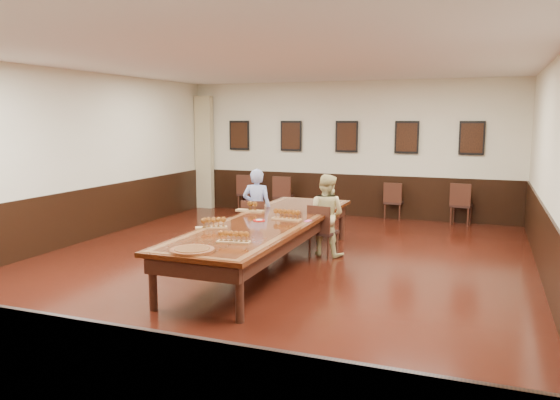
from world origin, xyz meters
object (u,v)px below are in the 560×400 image
at_px(spare_chair_c, 394,201).
at_px(carved_platter, 192,250).
at_px(spare_chair_d, 461,204).
at_px(person_woman, 326,215).
at_px(chair_man, 256,224).
at_px(spare_chair_b, 283,195).
at_px(chair_woman, 323,230).
at_px(person_man, 257,209).
at_px(conference_table, 269,229).
at_px(spare_chair_a, 247,193).

height_order(spare_chair_c, carved_platter, spare_chair_c).
height_order(spare_chair_d, person_woman, person_woman).
relative_size(chair_man, spare_chair_b, 0.95).
relative_size(spare_chair_c, person_woman, 0.63).
distance_m(chair_woman, person_man, 1.32).
bearing_deg(conference_table, person_woman, 59.62).
height_order(spare_chair_b, conference_table, spare_chair_b).
height_order(person_man, person_woman, person_man).
bearing_deg(conference_table, carved_platter, -92.24).
xyz_separation_m(spare_chair_a, carved_platter, (2.42, -6.95, 0.30)).
distance_m(person_man, conference_table, 1.31).
bearing_deg(person_woman, conference_table, 68.76).
distance_m(chair_woman, spare_chair_c, 3.89).
relative_size(spare_chair_d, conference_table, 0.19).
bearing_deg(conference_table, person_man, 121.26).
bearing_deg(person_woman, chair_woman, 90.00).
bearing_deg(person_man, carved_platter, 91.89).
bearing_deg(conference_table, chair_man, 123.03).
distance_m(spare_chair_b, person_woman, 4.08).
distance_m(spare_chair_b, spare_chair_d, 4.12).
bearing_deg(person_woman, spare_chair_b, -50.12).
bearing_deg(spare_chair_c, spare_chair_d, 176.86).
bearing_deg(spare_chair_a, chair_woman, 118.52).
distance_m(chair_woman, conference_table, 1.15).
xyz_separation_m(chair_man, spare_chair_d, (3.32, 3.71, 0.02)).
bearing_deg(chair_man, spare_chair_c, -123.89).
height_order(chair_woman, spare_chair_c, chair_woman).
bearing_deg(person_man, conference_table, 113.09).
bearing_deg(spare_chair_d, conference_table, 67.40).
bearing_deg(spare_chair_c, chair_woman, 82.01).
height_order(spare_chair_d, person_man, person_man).
bearing_deg(chair_man, person_man, -90.00).
relative_size(chair_man, person_woman, 0.65).
bearing_deg(spare_chair_d, chair_woman, 68.13).
bearing_deg(spare_chair_d, spare_chair_a, 6.65).
height_order(chair_man, spare_chair_c, chair_man).
height_order(spare_chair_a, conference_table, spare_chair_a).
bearing_deg(person_man, chair_man, 90.00).
distance_m(person_man, person_woman, 1.30).
xyz_separation_m(spare_chair_d, person_man, (-3.34, -3.62, 0.25)).
bearing_deg(chair_woman, spare_chair_c, -89.16).
bearing_deg(chair_woman, person_woman, -90.00).
bearing_deg(person_woman, carved_platter, 86.93).
bearing_deg(spare_chair_b, conference_table, 98.91).
bearing_deg(spare_chair_a, conference_table, 106.87).
relative_size(spare_chair_d, carved_platter, 1.59).
height_order(chair_woman, spare_chair_d, spare_chair_d).
bearing_deg(spare_chair_c, conference_table, 76.69).
distance_m(chair_woman, spare_chair_d, 4.29).
xyz_separation_m(chair_man, carved_platter, (0.58, -3.23, 0.32)).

